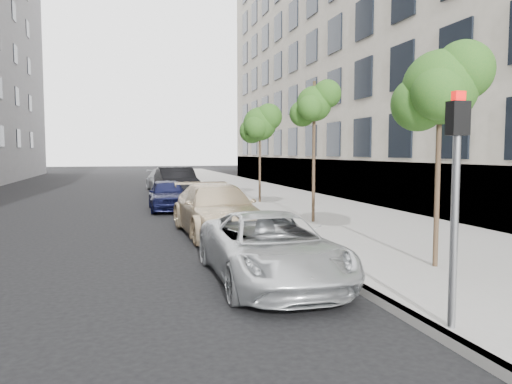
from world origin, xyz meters
name	(u,v)px	position (x,y,z in m)	size (l,w,h in m)	color
ground	(309,310)	(0.00, 0.00, 0.00)	(160.00, 160.00, 0.00)	black
sidewalk	(237,188)	(4.30, 24.00, 0.07)	(6.40, 72.00, 0.14)	gray
curb	(188,189)	(1.18, 24.00, 0.07)	(0.15, 72.00, 0.14)	#9E9B93
tree_near	(441,87)	(3.23, 1.50, 3.60)	(1.75, 1.55, 4.32)	#38281C
tree_mid	(315,104)	(3.23, 8.00, 3.88)	(1.51, 1.31, 4.49)	#38281C
tree_far	(260,124)	(3.23, 14.50, 3.61)	(1.79, 1.59, 4.36)	#38281C
signal_pole	(456,181)	(1.33, -1.54, 2.01)	(0.24, 0.18, 2.97)	#939699
minivan	(270,248)	(-0.10, 1.72, 0.63)	(2.08, 4.50, 1.25)	silver
suv	(217,210)	(-0.10, 7.07, 0.72)	(2.02, 4.98, 1.45)	beige
sedan_blue	(168,195)	(-0.94, 13.55, 0.64)	(1.51, 3.74, 1.28)	#0F1233
sedan_black	(176,183)	(-0.10, 18.45, 0.80)	(1.70, 4.87, 1.60)	black
sedan_rear	(164,180)	(-0.30, 23.88, 0.64)	(1.80, 4.44, 1.29)	gray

